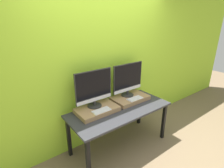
% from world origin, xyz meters
% --- Properties ---
extents(ground_plane, '(12.00, 12.00, 0.00)m').
position_xyz_m(ground_plane, '(0.00, 0.00, 0.00)').
color(ground_plane, '#756047').
extents(wall_back, '(8.00, 0.04, 2.60)m').
position_xyz_m(wall_back, '(0.00, 0.78, 1.30)').
color(wall_back, '#9ED12D').
rests_on(wall_back, ground_plane).
extents(workbench, '(1.63, 0.71, 0.71)m').
position_xyz_m(workbench, '(0.00, 0.36, 0.64)').
color(workbench, '#2D2D33').
rests_on(workbench, ground_plane).
extents(wooden_riser_left, '(0.62, 0.38, 0.07)m').
position_xyz_m(wooden_riser_left, '(-0.33, 0.49, 0.74)').
color(wooden_riser_left, '#99754C').
rests_on(wooden_riser_left, workbench).
extents(monitor_left, '(0.60, 0.22, 0.57)m').
position_xyz_m(monitor_left, '(-0.33, 0.56, 1.08)').
color(monitor_left, '#282828').
rests_on(monitor_left, wooden_riser_left).
extents(keyboard_left, '(0.28, 0.13, 0.01)m').
position_xyz_m(keyboard_left, '(-0.33, 0.37, 0.78)').
color(keyboard_left, silver).
rests_on(keyboard_left, wooden_riser_left).
extents(wooden_riser_right, '(0.62, 0.38, 0.07)m').
position_xyz_m(wooden_riser_right, '(0.33, 0.49, 0.74)').
color(wooden_riser_right, '#99754C').
rests_on(wooden_riser_right, workbench).
extents(monitor_right, '(0.60, 0.22, 0.57)m').
position_xyz_m(monitor_right, '(0.33, 0.56, 1.08)').
color(monitor_right, '#282828').
rests_on(monitor_right, wooden_riser_right).
extents(keyboard_right, '(0.28, 0.13, 0.01)m').
position_xyz_m(keyboard_right, '(0.33, 0.37, 0.78)').
color(keyboard_right, silver).
rests_on(keyboard_right, wooden_riser_right).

